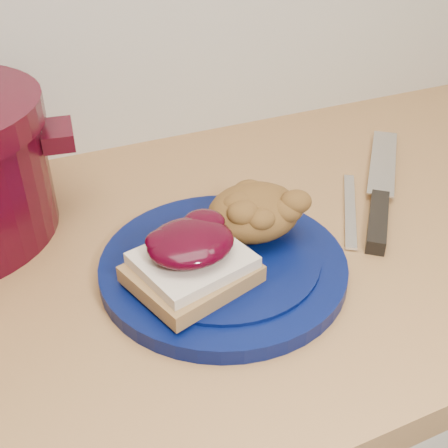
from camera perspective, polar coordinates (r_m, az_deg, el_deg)
name	(u,v)px	position (r m, az deg, el deg)	size (l,w,h in m)	color
plate	(223,266)	(0.62, -0.08, -4.26)	(0.27, 0.27, 0.02)	#040D3C
sandwich	(191,259)	(0.57, -3.34, -3.56)	(0.14, 0.13, 0.06)	olive
stuffing_mound	(254,212)	(0.64, 3.05, 1.24)	(0.11, 0.10, 0.06)	brown
chef_knife	(379,203)	(0.76, 15.51, 2.10)	(0.23, 0.27, 0.02)	black
butter_knife	(350,209)	(0.75, 12.68, 1.52)	(0.18, 0.01, 0.00)	silver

